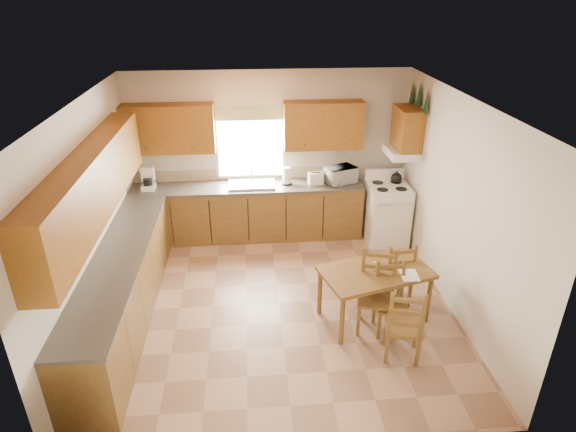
{
  "coord_description": "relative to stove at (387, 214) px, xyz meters",
  "views": [
    {
      "loc": [
        -0.33,
        -5.3,
        3.88
      ],
      "look_at": [
        0.15,
        0.3,
        1.15
      ],
      "focal_mm": 30.0,
      "sensor_mm": 36.0,
      "label": 1
    }
  ],
  "objects": [
    {
      "name": "lower_cab_back",
      "position": [
        -2.25,
        0.35,
        -0.04
      ],
      "size": [
        3.75,
        0.6,
        0.88
      ],
      "primitive_type": "cube",
      "color": "brown",
      "rests_on": "floor"
    },
    {
      "name": "chair_far_left",
      "position": [
        -0.57,
        -2.28,
        -0.03
      ],
      "size": [
        0.4,
        0.38,
        0.9
      ],
      "primitive_type": "cube",
      "rotation": [
        0.0,
        0.0,
        -0.05
      ],
      "color": "brown",
      "rests_on": "floor"
    },
    {
      "name": "pine_decal_c",
      "position": [
        0.33,
        0.37,
        1.9
      ],
      "size": [
        0.22,
        0.22,
        0.36
      ],
      "primitive_type": "cone",
      "color": "#15371E",
      "rests_on": "wall_right"
    },
    {
      "name": "pine_decal_b",
      "position": [
        0.33,
        0.05,
        1.94
      ],
      "size": [
        0.22,
        0.22,
        0.36
      ],
      "primitive_type": "cone",
      "color": "#15371E",
      "rests_on": "wall_right"
    },
    {
      "name": "dining_table",
      "position": [
        -0.7,
        -2.0,
        -0.13
      ],
      "size": [
        1.47,
        1.08,
        0.71
      ],
      "primitive_type": "cube",
      "rotation": [
        0.0,
        0.0,
        0.28
      ],
      "color": "brown",
      "rests_on": "floor"
    },
    {
      "name": "chair_near_right",
      "position": [
        -0.55,
        -2.72,
        -0.01
      ],
      "size": [
        0.48,
        0.47,
        0.95
      ],
      "primitive_type": "cube",
      "rotation": [
        0.0,
        0.0,
        2.89
      ],
      "color": "brown",
      "rests_on": "floor"
    },
    {
      "name": "paper_towel",
      "position": [
        -1.61,
        0.36,
        0.58
      ],
      "size": [
        0.14,
        0.14,
        0.29
      ],
      "primitive_type": "cylinder",
      "rotation": [
        0.0,
        0.0,
        -0.15
      ],
      "color": "white",
      "rests_on": "counter_back"
    },
    {
      "name": "table_paper",
      "position": [
        -0.33,
        -2.15,
        0.23
      ],
      "size": [
        0.23,
        0.29,
        0.0
      ],
      "primitive_type": "cube",
      "rotation": [
        0.0,
        0.0,
        -0.08
      ],
      "color": "white",
      "rests_on": "dining_table"
    },
    {
      "name": "wall_right",
      "position": [
        0.37,
        -1.6,
        0.87
      ],
      "size": [
        4.5,
        4.5,
        0.0
      ],
      "primitive_type": "plane",
      "color": "beige",
      "rests_on": "floor"
    },
    {
      "name": "floor",
      "position": [
        -1.88,
        -1.6,
        -0.48
      ],
      "size": [
        4.5,
        4.5,
        0.0
      ],
      "primitive_type": "plane",
      "color": "#977156",
      "rests_on": "ground"
    },
    {
      "name": "upper_cab_back_right",
      "position": [
        -1.01,
        0.48,
        1.38
      ],
      "size": [
        1.25,
        0.33,
        0.75
      ],
      "primitive_type": "cube",
      "color": "brown",
      "rests_on": "wall_back"
    },
    {
      "name": "wall_left",
      "position": [
        -4.13,
        -1.6,
        0.87
      ],
      "size": [
        4.5,
        4.5,
        0.0
      ],
      "primitive_type": "plane",
      "color": "beige",
      "rests_on": "floor"
    },
    {
      "name": "window_valance",
      "position": [
        -2.18,
        0.59,
        1.57
      ],
      "size": [
        1.19,
        0.01,
        0.24
      ],
      "primitive_type": "cube",
      "color": "#54733C",
      "rests_on": "wall_back"
    },
    {
      "name": "ceiling",
      "position": [
        -1.88,
        -1.6,
        2.22
      ],
      "size": [
        4.5,
        4.5,
        0.0
      ],
      "primitive_type": "plane",
      "color": "brown",
      "rests_on": "floor"
    },
    {
      "name": "stove",
      "position": [
        0.0,
        0.0,
        0.0
      ],
      "size": [
        0.66,
        0.68,
        0.96
      ],
      "primitive_type": "cube",
      "rotation": [
        0.0,
        0.0,
        -0.01
      ],
      "color": "white",
      "rests_on": "floor"
    },
    {
      "name": "table_card",
      "position": [
        -0.71,
        -2.0,
        0.28
      ],
      "size": [
        0.08,
        0.05,
        0.11
      ],
      "primitive_type": "cube",
      "rotation": [
        0.0,
        0.0,
        -0.36
      ],
      "color": "white",
      "rests_on": "dining_table"
    },
    {
      "name": "upper_cab_stove",
      "position": [
        0.2,
        0.05,
        1.42
      ],
      "size": [
        0.33,
        0.62,
        0.62
      ],
      "primitive_type": "cube",
      "color": "brown",
      "rests_on": "wall_right"
    },
    {
      "name": "coffeemaker",
      "position": [
        -3.81,
        0.34,
        0.62
      ],
      "size": [
        0.23,
        0.27,
        0.36
      ],
      "primitive_type": "cube",
      "rotation": [
        0.0,
        0.0,
        0.05
      ],
      "color": "white",
      "rests_on": "counter_back"
    },
    {
      "name": "lower_cab_left",
      "position": [
        -3.83,
        -1.75,
        -0.04
      ],
      "size": [
        0.6,
        3.6,
        0.88
      ],
      "primitive_type": "cube",
      "color": "brown",
      "rests_on": "floor"
    },
    {
      "name": "counter_back",
      "position": [
        -2.25,
        0.35,
        0.42
      ],
      "size": [
        3.75,
        0.63,
        0.04
      ],
      "primitive_type": "cube",
      "color": "#49423C",
      "rests_on": "lower_cab_back"
    },
    {
      "name": "microwave",
      "position": [
        -0.73,
        0.35,
        0.57
      ],
      "size": [
        0.54,
        0.48,
        0.27
      ],
      "primitive_type": "imported",
      "rotation": [
        0.0,
        0.0,
        0.42
      ],
      "color": "white",
      "rests_on": "counter_back"
    },
    {
      "name": "toaster",
      "position": [
        -1.13,
        0.34,
        0.54
      ],
      "size": [
        0.25,
        0.18,
        0.19
      ],
      "primitive_type": "cube",
      "rotation": [
        0.0,
        0.0,
        0.16
      ],
      "color": "white",
      "rests_on": "counter_back"
    },
    {
      "name": "chair_near_left",
      "position": [
        -0.35,
        -1.69,
        -0.02
      ],
      "size": [
        0.42,
        0.4,
        0.92
      ],
      "primitive_type": "cube",
      "rotation": [
        0.0,
        0.0,
        3.23
      ],
      "color": "brown",
      "rests_on": "floor"
    },
    {
      "name": "range_hood",
      "position": [
        0.15,
        0.05,
        1.04
      ],
      "size": [
        0.44,
        0.62,
        0.12
      ],
      "primitive_type": "cube",
      "color": "white",
      "rests_on": "wall_right"
    },
    {
      "name": "sink_basin",
      "position": [
        -2.18,
        0.35,
        0.46
      ],
      "size": [
        0.75,
        0.45,
        0.04
      ],
      "primitive_type": "cube",
      "color": "silver",
      "rests_on": "counter_back"
    },
    {
      "name": "window_pane",
      "position": [
        -2.18,
        0.61,
        1.07
      ],
      "size": [
        1.05,
        0.01,
        1.1
      ],
      "primitive_type": "cube",
      "color": "white",
      "rests_on": "wall_back"
    },
    {
      "name": "upper_cab_back_left",
      "position": [
        -3.42,
        0.48,
        1.38
      ],
      "size": [
        1.41,
        0.33,
        0.75
      ],
      "primitive_type": "cube",
      "color": "brown",
      "rests_on": "wall_back"
    },
    {
      "name": "window_frame",
      "position": [
        -2.18,
        0.62,
        1.07
      ],
      "size": [
        1.13,
        0.02,
        1.18
      ],
      "primitive_type": "cube",
      "color": "white",
      "rests_on": "wall_back"
    },
    {
      "name": "pine_decal_a",
      "position": [
        0.33,
        -0.27,
        1.9
      ],
      "size": [
        0.22,
        0.22,
        0.36
      ],
      "primitive_type": "cone",
      "color": "#15371E",
      "rests_on": "wall_right"
    },
    {
      "name": "wall_back",
      "position": [
        -1.88,
        0.65,
        0.87
      ],
      "size": [
        4.5,
        4.5,
        0.0
      ],
      "primitive_type": "plane",
      "color": "beige",
      "rests_on": "floor"
    },
    {
      "name": "backsplash",
      "position": [
        -2.25,
        0.64,
        0.53
      ],
      "size": [
        3.75,
        0.01,
        0.18
      ],
      "primitive_type": "cube",
      "color": "gray",
      "rests_on": "counter_back"
    },
    {
      "name": "counter_left",
      "position": [
        -3.83,
        -1.75,
        0.42
      ],
      "size": [
        0.63,
        3.6,
        0.04
      ],
      "primitive_type": "cube",
      "color": "#49423C",
      "rests_on": "lower_cab_left"
    },
    {
      "name": "chair_far_right",
      "position": [
        -0.74,
        -2.23,
        0.04
      ],
      "size": [
        0.53,
        0.52,
        1.03
      ],
      "primitive_type": "cube",
      "rotation": [
        0.0,
        0.0,
        -0.28
      ],
      "color": "brown",
      "rests_on": "floor"
    },
    {
      "name": "wall_front",
      "position": [
        -1.88,
        -3.85,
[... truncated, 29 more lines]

